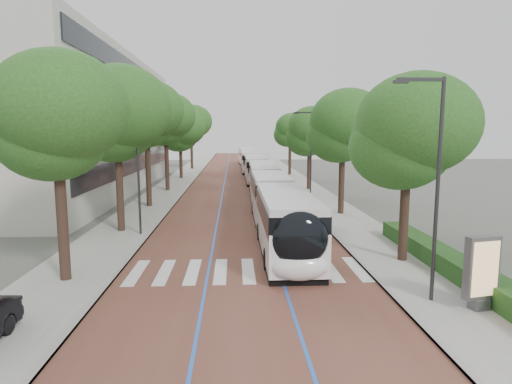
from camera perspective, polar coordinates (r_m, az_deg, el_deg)
ground at (r=18.73m, az=-1.57°, el=-11.46°), size 160.00×160.00×0.00m
road at (r=58.00m, az=-2.55°, el=1.83°), size 11.00×140.00×0.02m
sidewalk_left at (r=58.42m, az=-9.93°, el=1.81°), size 4.00×140.00×0.12m
sidewalk_right at (r=58.53m, az=4.82°, el=1.91°), size 4.00×140.00×0.12m
kerb_left at (r=58.22m, az=-8.07°, el=1.83°), size 0.20×140.00×0.14m
kerb_right at (r=58.30m, az=2.97°, el=1.91°), size 0.20×140.00×0.14m
zebra_crossing at (r=19.68m, az=-1.05°, el=-10.42°), size 10.55×3.60×0.01m
lane_line_left at (r=58.00m, az=-4.13°, el=1.83°), size 0.12×126.00×0.01m
lane_line_right at (r=58.03m, az=-0.97°, el=1.85°), size 0.12×126.00×0.01m
office_building at (r=49.48m, az=-25.90°, el=8.09°), size 18.11×40.00×14.00m
hedge at (r=20.86m, az=24.61°, el=-8.66°), size 1.20×14.00×0.80m
streetlight_near at (r=16.32m, az=22.59°, el=2.39°), size 1.82×0.20×8.00m
streetlight_far at (r=40.30m, az=7.12°, el=5.92°), size 1.82×0.20×8.00m
lamp_post_left at (r=26.37m, az=-15.44°, el=3.10°), size 0.14×0.14×8.00m
trees_left at (r=46.32m, az=-11.91°, el=8.79°), size 6.47×60.86×10.15m
trees_right at (r=38.31m, az=9.34°, el=7.83°), size 5.62×47.22×8.85m
lead_bus at (r=25.46m, az=2.99°, el=-2.45°), size 2.57×18.40×3.20m
bus_queued_0 at (r=40.99m, az=0.99°, el=1.53°), size 2.74×12.44×3.20m
bus_queued_1 at (r=53.77m, az=-0.06°, el=3.08°), size 2.58×12.40×3.20m
bus_queued_2 at (r=67.10m, az=-0.85°, el=4.06°), size 2.59×12.41×3.20m
bus_queued_3 at (r=80.42m, az=-1.23°, el=4.71°), size 3.08×12.50×3.20m
ad_panel at (r=16.89m, az=27.85°, el=-9.32°), size 1.29×0.59×2.60m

